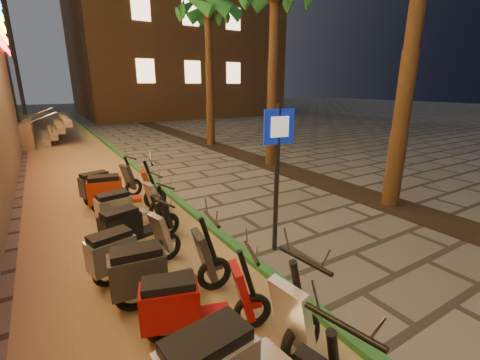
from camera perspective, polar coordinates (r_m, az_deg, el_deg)
ground at (r=5.23m, az=20.79°, el=-18.12°), size 120.00×120.00×0.00m
parking_strip at (r=12.84m, az=-26.33°, el=1.76°), size 3.40×60.00×0.01m
green_curb at (r=13.08m, az=-18.98°, el=3.02°), size 0.18×60.00×0.10m
planting_strip at (r=10.77m, az=11.82°, el=0.62°), size 1.20×40.00×0.02m
palm_d at (r=16.46m, az=-5.74°, el=27.07°), size 2.97×3.02×7.16m
pedestrian_sign at (r=5.43m, az=6.70°, el=3.63°), size 0.57×0.11×2.60m
scooter_5 at (r=3.97m, az=-8.69°, el=-21.05°), size 1.53×0.82×1.09m
scooter_6 at (r=4.56m, az=-14.39°, el=-15.38°), size 1.67×0.66×1.17m
scooter_7 at (r=5.28m, az=-19.48°, el=-11.63°), size 1.54×0.75×1.09m
scooter_8 at (r=6.09m, az=-18.40°, el=-7.65°), size 1.55×0.78×1.10m
scooter_9 at (r=7.01m, az=-19.65°, el=-4.63°), size 1.55×0.65×1.09m
scooter_10 at (r=7.91m, az=-20.91°, el=-1.96°), size 1.73×0.80×1.22m
scooter_11 at (r=8.69m, az=-22.83°, el=-0.86°), size 1.59×0.81×1.12m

